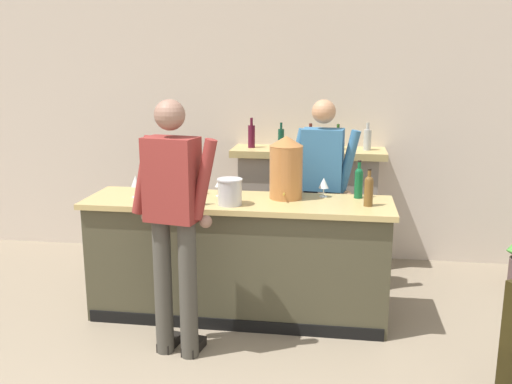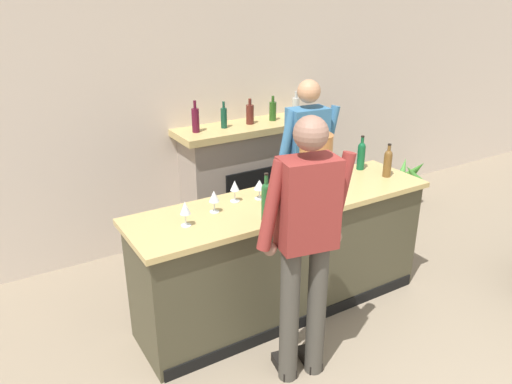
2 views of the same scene
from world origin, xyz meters
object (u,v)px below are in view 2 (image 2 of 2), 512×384
Objects in this scene: wine_bottle_port_short at (266,200)px; ice_bucket_steel at (294,194)px; wine_bottle_riesling_slim at (388,162)px; wine_glass_by_dispenser at (259,185)px; copper_dispenser at (316,155)px; wine_bottle_merlot_tall at (361,155)px; wine_glass_front_right at (214,197)px; person_bartender at (306,164)px; fireplace_stone at (248,178)px; wine_glass_back_row at (185,209)px; wine_glass_mid_counter at (337,163)px; wine_glass_front_left at (235,187)px; person_customer at (306,243)px; potted_plant_corner at (409,185)px.

ice_bucket_steel is at bearing 13.54° from wine_bottle_port_short.
wine_bottle_port_short is (-0.29, -0.07, 0.05)m from ice_bucket_steel.
wine_glass_by_dispenser is at bearing 172.86° from wine_bottle_riesling_slim.
copper_dispenser is 0.52m from ice_bucket_steel.
wine_bottle_merlot_tall is at bearing 8.94° from copper_dispenser.
person_bartender is at bearing 23.56° from wine_glass_front_right.
person_bartender is 6.04× the size of wine_bottle_riesling_slim.
fireplace_stone reaches higher than wine_glass_back_row.
wine_glass_front_left reaches higher than wine_glass_mid_counter.
wine_glass_front_right is at bearing -157.19° from wine_glass_front_left.
wine_glass_back_row is at bearing 127.40° from person_customer.
ice_bucket_steel is at bearing -152.61° from wine_glass_mid_counter.
person_bartender is at bearing 23.00° from wine_glass_back_row.
wine_bottle_port_short reaches higher than wine_glass_front_right.
wine_bottle_port_short reaches higher than wine_glass_back_row.
wine_bottle_port_short reaches higher than ice_bucket_steel.
wine_glass_front_left is at bearing 94.40° from wine_bottle_port_short.
wine_glass_by_dispenser is (-0.82, -0.50, 0.13)m from person_bartender.
potted_plant_corner is at bearing 12.24° from person_bartender.
wine_glass_front_right is (0.27, 0.10, -0.01)m from wine_glass_back_row.
wine_glass_by_dispenser is (-0.66, -1.29, 0.49)m from fireplace_stone.
person_customer is at bearing -153.91° from wine_bottle_riesling_slim.
copper_dispenser is 1.47× the size of wine_bottle_port_short.
fireplace_stone reaches higher than wine_bottle_merlot_tall.
person_bartender reaches higher than copper_dispenser.
person_bartender reaches higher than potted_plant_corner.
fireplace_stone is 1.90m from wine_bottle_port_short.
wine_glass_by_dispenser is at bearing -148.79° from person_bartender.
ice_bucket_steel reaches higher than wine_glass_front_right.
copper_dispenser is 1.75× the size of wine_bottle_riesling_slim.
ice_bucket_steel is at bearing -23.11° from wine_glass_front_right.
wine_bottle_port_short is at bearing -85.60° from wine_glass_front_left.
wine_bottle_merlot_tall reaches higher than wine_glass_front_left.
wine_bottle_merlot_tall is 1.83m from wine_glass_back_row.
potted_plant_corner is 3.60× the size of wine_glass_mid_counter.
wine_glass_mid_counter is at bearing 6.68° from wine_glass_by_dispenser.
wine_glass_front_right is (-1.06, -1.33, 0.50)m from fireplace_stone.
wine_bottle_port_short is (-0.98, -0.84, 0.17)m from person_bartender.
copper_dispenser is 0.97m from wine_glass_front_right.
potted_plant_corner is at bearing 16.35° from wine_glass_front_left.
wine_bottle_riesling_slim is at bearing -69.19° from fireplace_stone.
wine_glass_back_row is at bearing -162.90° from potted_plant_corner.
wine_glass_back_row is (-1.33, -1.43, 0.51)m from fireplace_stone.
person_customer is 0.86m from wine_glass_back_row.
person_customer reaches higher than wine_glass_by_dispenser.
wine_glass_front_right is at bearing 20.38° from wine_glass_back_row.
person_customer is (-0.82, -2.11, 0.41)m from fireplace_stone.
wine_bottle_merlot_tall is at bearing 35.54° from person_customer.
wine_glass_back_row is (-0.81, 0.13, 0.02)m from ice_bucket_steel.
person_bartender is 5.07× the size of wine_bottle_port_short.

